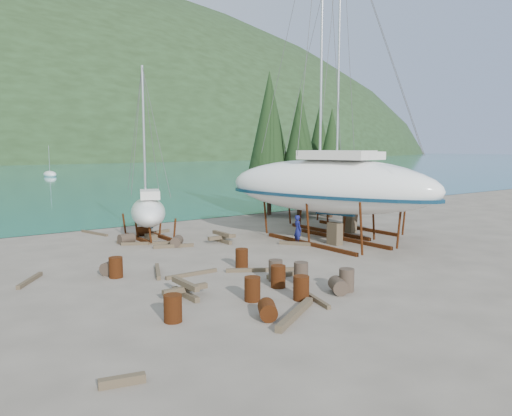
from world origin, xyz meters
TOP-DOWN VIEW (x-y plane):
  - ground at (0.00, 0.00)m, footprint 600.00×600.00m
  - far_house_right at (30.00, 190.00)m, footprint 6.60×5.60m
  - cypress_near_right at (12.50, 12.00)m, footprint 3.60×3.60m
  - cypress_mid_right at (14.00, 10.00)m, footprint 3.06×3.06m
  - cypress_back_left at (11.00, 14.00)m, footprint 4.14×4.14m
  - cypress_far_right at (15.50, 13.00)m, footprint 3.24×3.24m
  - moored_boat_mid at (10.00, 80.00)m, footprint 2.00×5.00m
  - large_sailboat_near at (6.37, 2.50)m, footprint 7.58×13.65m
  - large_sailboat_far at (10.06, 4.82)m, footprint 4.95×12.95m
  - small_sailboat_shore at (-1.41, 9.71)m, footprint 4.29×6.67m
  - worker at (4.78, 3.22)m, footprint 0.52×0.68m
  - drum_0 at (-6.74, -4.13)m, footprint 0.58×0.58m
  - drum_1 at (-0.27, -4.98)m, footprint 0.95×1.05m
  - drum_3 at (-1.95, -4.79)m, footprint 0.58×0.58m
  - drum_4 at (-1.21, 10.90)m, footprint 1.03×0.85m
  - drum_5 at (-0.53, -3.14)m, footprint 0.58×0.58m
  - drum_8 at (-6.25, 2.17)m, footprint 0.58×0.58m
  - drum_9 at (-3.06, 9.07)m, footprint 0.95×0.69m
  - drum_10 at (-1.62, -3.03)m, footprint 0.58×0.58m
  - drum_11 at (-1.09, 6.67)m, footprint 1.00×1.05m
  - drum_12 at (-4.14, -5.65)m, footprint 0.95×1.05m
  - drum_13 at (-3.45, -3.85)m, footprint 0.58×0.58m
  - drum_14 at (-0.95, 0.48)m, footprint 0.58×0.58m
  - drum_15 at (-6.22, 2.89)m, footprint 1.05×1.00m
  - drum_16 at (-1.11, -2.21)m, footprint 0.58×0.58m
  - drum_17 at (0.17, -4.99)m, footprint 0.58×0.58m
  - timber_0 at (-3.53, 13.28)m, footprint 0.86×2.68m
  - timber_1 at (4.57, 2.96)m, footprint 1.43×1.80m
  - timber_3 at (-1.55, -4.92)m, footprint 0.87×2.59m
  - timber_5 at (-0.69, -0.62)m, footprint 2.72×1.72m
  - timber_6 at (-0.17, 11.12)m, footprint 1.75×0.59m
  - timber_7 at (-0.28, -1.92)m, footprint 1.92×0.34m
  - timber_8 at (-1.40, 6.46)m, footprint 2.14×0.93m
  - timber_9 at (-2.99, 10.33)m, footprint 1.11×2.06m
  - timber_10 at (-2.12, 8.03)m, footprint 2.88×1.56m
  - timber_11 at (-3.51, 0.55)m, footprint 2.45×0.16m
  - timber_12 at (-4.50, 1.81)m, footprint 1.11×2.32m
  - timber_13 at (-9.62, -7.27)m, footprint 1.10×0.47m
  - timber_16 at (-3.33, -6.08)m, footprint 2.80×1.78m
  - timber_17 at (-9.37, 3.52)m, footprint 1.39×1.91m
  - timber_pile_fore at (-5.18, -2.02)m, footprint 1.80×1.80m
  - timber_pile_aft at (1.57, 6.20)m, footprint 1.80×1.80m

SIDE VIEW (x-z plane):
  - ground at x=0.00m, z-range 0.00..0.00m
  - timber_0 at x=-3.53m, z-range 0.00..0.14m
  - timber_3 at x=-1.55m, z-range 0.00..0.15m
  - timber_9 at x=-2.99m, z-range 0.00..0.15m
  - timber_11 at x=-3.51m, z-range 0.00..0.15m
  - timber_5 at x=-0.69m, z-range 0.00..0.16m
  - timber_17 at x=-9.37m, z-range 0.00..0.16m
  - timber_10 at x=-2.12m, z-range 0.00..0.16m
  - timber_12 at x=-4.50m, z-range 0.00..0.17m
  - timber_7 at x=-0.28m, z-range 0.00..0.17m
  - timber_8 at x=-1.40m, z-range 0.00..0.19m
  - timber_6 at x=-0.17m, z-range 0.00..0.19m
  - timber_1 at x=4.57m, z-range 0.00..0.19m
  - timber_13 at x=-9.62m, z-range 0.00..0.22m
  - timber_16 at x=-3.33m, z-range 0.00..0.23m
  - drum_1 at x=-0.27m, z-range 0.00..0.58m
  - drum_4 at x=-1.21m, z-range 0.00..0.58m
  - drum_9 at x=-3.06m, z-range 0.00..0.58m
  - drum_11 at x=-1.09m, z-range 0.00..0.58m
  - drum_12 at x=-4.14m, z-range 0.00..0.58m
  - drum_15 at x=-6.22m, z-range 0.00..0.58m
  - timber_pile_fore at x=-5.18m, z-range 0.00..0.60m
  - timber_pile_aft at x=1.57m, z-range 0.00..0.60m
  - moored_boat_mid at x=10.00m, z-range -2.64..3.41m
  - drum_0 at x=-6.74m, z-range 0.00..0.88m
  - drum_3 at x=-1.95m, z-range 0.00..0.88m
  - drum_5 at x=-0.53m, z-range 0.00..0.88m
  - drum_8 at x=-6.25m, z-range 0.00..0.88m
  - drum_10 at x=-1.62m, z-range 0.00..0.88m
  - drum_13 at x=-3.45m, z-range 0.00..0.88m
  - drum_14 at x=-0.95m, z-range 0.00..0.88m
  - drum_16 at x=-1.11m, z-range 0.00..0.88m
  - drum_17 at x=0.17m, z-range 0.00..0.88m
  - worker at x=4.78m, z-range 0.00..1.67m
  - small_sailboat_shore at x=-1.41m, z-range -3.42..6.80m
  - far_house_right at x=30.00m, z-range 0.12..5.72m
  - large_sailboat_far at x=10.06m, z-range -6.73..13.25m
  - large_sailboat_near at x=6.37m, z-range -7.00..13.64m
  - cypress_mid_right at x=14.00m, z-range 0.67..9.17m
  - cypress_far_right at x=15.50m, z-range 0.71..9.71m
  - cypress_near_right at x=12.50m, z-range 0.79..10.79m
  - cypress_back_left at x=11.00m, z-range 0.91..12.41m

